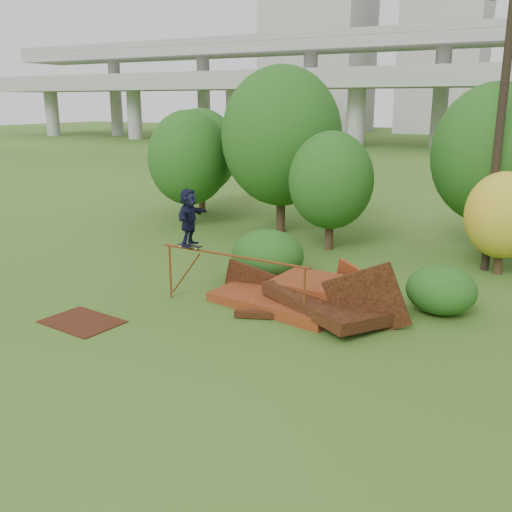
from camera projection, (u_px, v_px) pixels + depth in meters
The scene contains 17 objects.
ground at pixel (246, 343), 13.83m from camera, with size 240.00×240.00×0.00m, color #2D5116.
scrap_pile at pixel (305, 298), 15.97m from camera, with size 5.98×3.56×2.28m.
grind_rail at pixel (232, 266), 15.59m from camera, with size 4.72×0.29×1.63m.
skateboard at pixel (190, 246), 16.21m from camera, with size 0.76×0.24×0.08m.
skater at pixel (189, 217), 16.00m from camera, with size 1.51×0.48×1.63m, color black.
flat_plate at pixel (82, 322), 15.10m from camera, with size 2.00×1.43×0.03m, color #3B190C.
tree_0 at pixel (189, 158), 26.25m from camera, with size 3.77×3.77×5.32m.
tree_1 at pixel (282, 137), 24.38m from camera, with size 5.16×5.16×7.18m.
tree_2 at pixel (331, 181), 21.89m from camera, with size 3.28×3.28×4.62m.
tree_3 at pixel (494, 154), 21.35m from camera, with size 4.62×4.62×6.40m.
tree_4 at pixel (504, 215), 18.84m from camera, with size 2.52×2.52×3.48m.
tree_6 at pixel (201, 152), 29.53m from camera, with size 3.84×3.84×5.37m.
shrub_left at pixel (267, 255), 18.51m from camera, with size 2.40×2.22×1.66m, color #164111.
shrub_right at pixel (441, 290), 15.59m from camera, with size 1.91×1.75×1.35m, color #164111.
utility_pole at pixel (500, 127), 18.57m from camera, with size 1.40×0.28×9.54m.
building_left at pixel (319, 37), 107.32m from camera, with size 18.00×16.00×35.00m, color #9E9E99.
building_right at pixel (445, 55), 104.00m from camera, with size 14.00×14.00×28.00m, color #9E9E99.
Camera 1 is at (6.35, -11.12, 5.65)m, focal length 40.00 mm.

